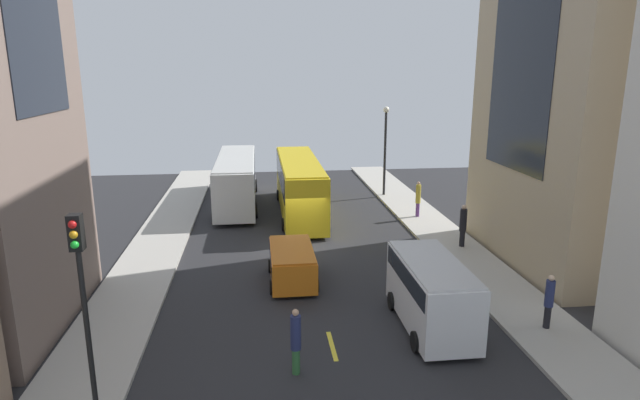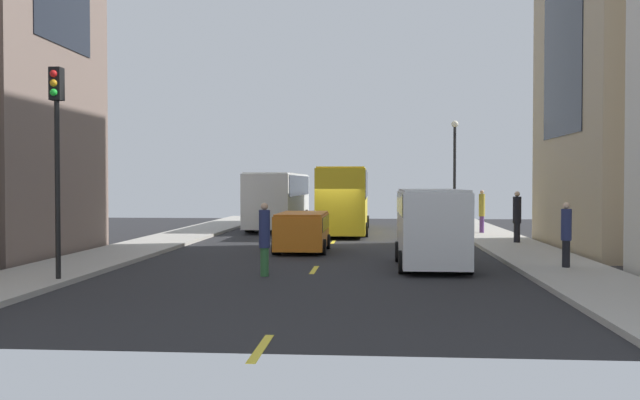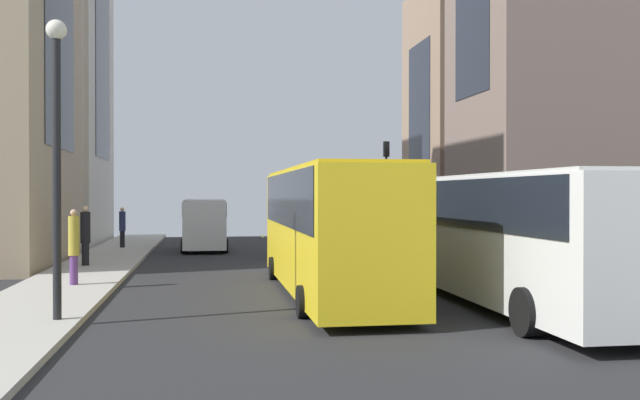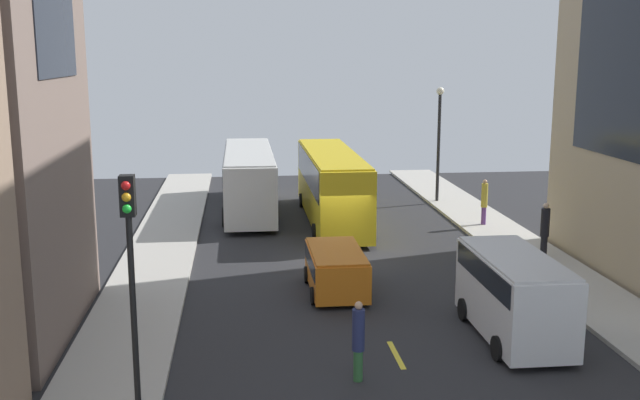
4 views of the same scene
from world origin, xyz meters
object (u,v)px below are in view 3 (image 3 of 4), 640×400
streetcar_yellow (328,220)px  traffic_light_near_corner (386,171)px  car_orange_0 (312,237)px  pedestrian_crossing_mid (85,234)px  pedestrian_waiting_curb (300,225)px  pedestrian_crossing_near (74,244)px  pedestrian_walking_far (122,226)px  delivery_van_white (205,221)px  city_bus_white (509,228)px

streetcar_yellow → traffic_light_near_corner: (-7.05, -20.91, 2.07)m
car_orange_0 → traffic_light_near_corner: 11.56m
traffic_light_near_corner → pedestrian_crossing_mid: bearing=40.5°
car_orange_0 → pedestrian_waiting_curb: 7.39m
pedestrian_crossing_near → pedestrian_crossing_mid: 5.95m
pedestrian_crossing_near → pedestrian_walking_far: size_ratio=1.11×
delivery_van_white → pedestrian_waiting_curb: (-5.15, -2.48, -0.34)m
city_bus_white → pedestrian_waiting_curb: bearing=-83.3°
pedestrian_crossing_mid → traffic_light_near_corner: 19.95m
city_bus_white → pedestrian_waiting_curb: city_bus_white is taller
delivery_van_white → car_orange_0: 6.86m
city_bus_white → pedestrian_crossing_near: (11.51, -5.09, -0.65)m
city_bus_white → delivery_van_white: bearing=-68.3°
delivery_van_white → pedestrian_walking_far: bearing=-11.1°
pedestrian_crossing_mid → traffic_light_near_corner: bearing=8.4°
pedestrian_crossing_mid → delivery_van_white: bearing=29.6°
pedestrian_waiting_curb → pedestrian_crossing_mid: bearing=-159.2°
streetcar_yellow → car_orange_0: (-1.25, -11.46, -1.19)m
city_bus_white → pedestrian_crossing_near: bearing=-23.9°
city_bus_white → traffic_light_near_corner: bearing=-96.9°
pedestrian_crossing_near → traffic_light_near_corner: (-14.40, -18.74, 2.83)m
city_bus_white → pedestrian_walking_far: bearing=-59.6°
city_bus_white → pedestrian_crossing_mid: 16.41m
delivery_van_white → pedestrian_crossing_near: 14.70m
delivery_van_white → pedestrian_walking_far: (4.12, -0.81, -0.27)m
delivery_van_white → pedestrian_crossing_mid: size_ratio=2.31×
pedestrian_crossing_near → pedestrian_crossing_mid: size_ratio=0.99×
delivery_van_white → car_orange_0: delivery_van_white is taller
pedestrian_crossing_mid → pedestrian_walking_far: bearing=55.8°
delivery_van_white → pedestrian_walking_far: size_ratio=2.56×
pedestrian_crossing_near → pedestrian_crossing_mid: pedestrian_crossing_mid is taller
delivery_van_white → pedestrian_crossing_mid: delivery_van_white is taller
car_orange_0 → pedestrian_crossing_mid: bearing=20.0°
delivery_van_white → pedestrian_crossing_near: bearing=74.9°
pedestrian_waiting_curb → pedestrian_crossing_mid: 14.41m
delivery_van_white → pedestrian_waiting_curb: delivery_van_white is taller
car_orange_0 → city_bus_white: bearing=101.5°
car_orange_0 → pedestrian_walking_far: size_ratio=1.98×
pedestrian_crossing_near → pedestrian_waiting_curb: (-8.97, -16.67, -0.19)m
delivery_van_white → pedestrian_crossing_near: (3.83, 14.19, -0.15)m
city_bus_white → pedestrian_crossing_mid: bearing=-42.2°
pedestrian_waiting_curb → city_bus_white: bearing=-110.7°
streetcar_yellow → pedestrian_walking_far: 18.82m
delivery_van_white → traffic_light_near_corner: 11.81m
pedestrian_waiting_curb → pedestrian_walking_far: bearing=162.8°
delivery_van_white → car_orange_0: size_ratio=1.30×
pedestrian_crossing_near → traffic_light_near_corner: bearing=-34.4°
pedestrian_crossing_near → traffic_light_near_corner: 23.80m
pedestrian_crossing_near → pedestrian_crossing_mid: bearing=9.2°
car_orange_0 → pedestrian_crossing_mid: 9.83m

